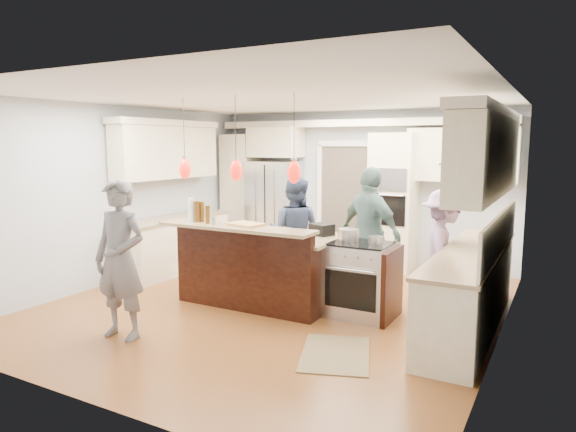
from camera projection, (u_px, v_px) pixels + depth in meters
The scene contains 23 objects.
ground_plane at pixel (275, 305), 6.82m from camera, with size 6.00×6.00×0.00m, color brown.
room_shell at pixel (275, 168), 6.57m from camera, with size 5.54×6.04×2.72m.
refrigerator at pixel (274, 209), 9.72m from camera, with size 0.90×0.70×1.80m, color #B7B7BC.
oven_column at pixel (393, 202), 8.62m from camera, with size 0.72×0.69×2.30m.
back_upper_cabinets at pixel (316, 169), 9.34m from camera, with size 5.30×0.61×2.54m.
right_counter_run at pixel (476, 239), 5.77m from camera, with size 0.64×3.10×2.51m.
left_cabinets at pixel (172, 208), 8.53m from camera, with size 0.64×2.30×2.51m.
kitchen_island at pixel (262, 266), 6.93m from camera, with size 2.10×1.46×1.12m.
island_range at pixel (362, 280), 6.33m from camera, with size 0.82×0.71×0.92m.
pendant_lights at pixel (236, 170), 6.24m from camera, with size 1.75×0.15×1.03m.
person_bar_end at pixel (120, 260), 5.56m from camera, with size 0.64×0.42×1.75m, color slate.
person_far_left at pixel (295, 233), 7.52m from camera, with size 0.80×0.62×1.64m, color #2A3652.
person_far_right at pixel (370, 234), 6.95m from camera, with size 1.07×0.44×1.82m, color slate.
person_range_side at pixel (444, 251), 6.41m from camera, with size 1.02×0.59×1.58m, color #A684B2.
floor_rug at pixel (336, 354), 5.21m from camera, with size 0.68×0.99×0.01m, color olive.
water_bottle at pixel (191, 210), 6.61m from camera, with size 0.07×0.07×0.31m, color silver.
beer_bottle_a at pixel (202, 212), 6.64m from camera, with size 0.07×0.07×0.26m, color #492D0D.
beer_bottle_b at pixel (208, 214), 6.48m from camera, with size 0.06×0.06×0.23m, color #492D0D.
beer_bottle_c at pixel (197, 212), 6.59m from camera, with size 0.07×0.07×0.28m, color #492D0D.
drink_can at pixel (214, 221), 6.35m from camera, with size 0.06×0.06×0.11m, color #B7B7BC.
cutting_board at pixel (246, 224), 6.33m from camera, with size 0.42×0.30×0.03m, color tan.
pot_large at pixel (349, 235), 6.40m from camera, with size 0.26×0.26×0.15m, color #B7B7BC.
pot_small at pixel (375, 240), 6.23m from camera, with size 0.18×0.18×0.09m, color #B7B7BC.
Camera 1 is at (3.31, -5.70, 2.12)m, focal length 32.00 mm.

